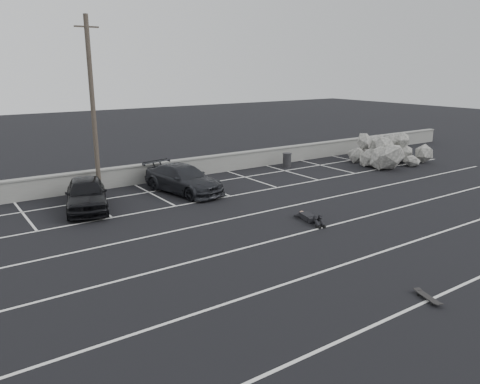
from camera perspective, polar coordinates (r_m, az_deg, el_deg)
ground at (r=16.01m, az=13.89°, el=-8.15°), size 120.00×120.00×0.00m
seawall at (r=26.73m, az=-8.94°, el=2.66°), size 50.00×0.45×1.06m
stall_lines at (r=18.93m, az=3.74°, el=-4.06°), size 36.00×20.05×0.01m
car_left at (r=21.86m, az=-18.22°, el=-0.20°), size 2.84×4.60×1.46m
car_right at (r=23.81m, az=-6.91°, el=1.59°), size 2.89×5.10×1.40m
utility_pole at (r=23.94m, az=-17.50°, el=9.89°), size 1.14×0.23×8.55m
trash_bin at (r=29.96m, az=5.75°, el=3.90°), size 0.69×0.69×0.89m
riprap_pile at (r=32.67m, az=17.66°, el=4.51°), size 5.58×5.08×1.66m
person at (r=19.72m, az=8.23°, el=-2.69°), size 2.01×2.78×0.47m
skateboard at (r=14.07m, az=21.92°, el=-11.83°), size 0.45×0.85×0.10m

